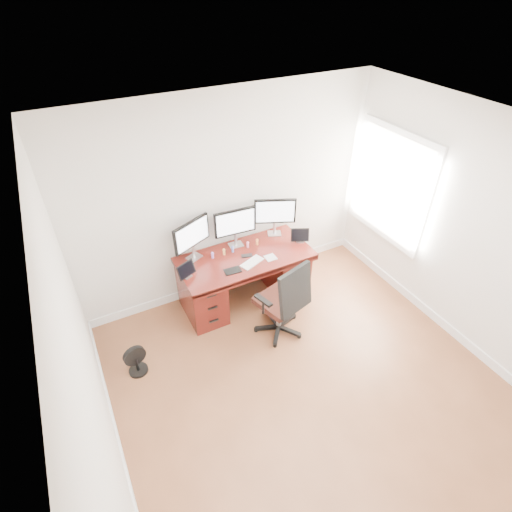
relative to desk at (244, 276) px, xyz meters
name	(u,v)px	position (x,y,z in m)	size (l,w,h in m)	color
ground	(321,403)	(0.00, -1.83, -0.40)	(4.50, 4.50, 0.00)	brown
back_wall	(228,199)	(0.00, 0.42, 0.95)	(4.00, 0.10, 2.70)	white
right_wall	(484,243)	(2.00, -1.72, 0.95)	(0.10, 4.50, 2.70)	white
desk	(244,276)	(0.00, 0.00, 0.00)	(1.70, 0.80, 0.75)	#4F140F
office_chair	(282,311)	(0.14, -0.76, -0.05)	(0.71, 0.71, 1.08)	black
floor_fan	(136,361)	(-1.61, -0.53, -0.22)	(0.26, 0.22, 0.37)	black
monitor_left	(192,235)	(-0.58, 0.24, 0.68)	(0.52, 0.26, 0.53)	silver
monitor_center	(235,223)	(0.00, 0.24, 0.68)	(0.55, 0.15, 0.53)	silver
monitor_right	(275,213)	(0.58, 0.24, 0.68)	(0.52, 0.26, 0.53)	silver
tablet_left	(187,271)	(-0.79, -0.08, 0.43)	(0.25, 0.15, 0.19)	silver
tablet_right	(300,236)	(0.79, -0.08, 0.43)	(0.25, 0.17, 0.19)	silver
keyboard	(252,262)	(0.01, -0.20, 0.36)	(0.31, 0.13, 0.01)	white
trackpad	(271,258)	(0.27, -0.22, 0.35)	(0.13, 0.13, 0.01)	silver
drawing_tablet	(233,271)	(-0.27, -0.23, 0.35)	(0.20, 0.13, 0.01)	black
phone	(247,256)	(0.02, -0.04, 0.35)	(0.14, 0.07, 0.01)	black
figurine_purple	(213,255)	(-0.38, 0.12, 0.40)	(0.04, 0.04, 0.09)	#A670D2
figurine_yellow	(224,251)	(-0.22, 0.12, 0.40)	(0.04, 0.04, 0.09)	tan
figurine_blue	(233,249)	(-0.10, 0.12, 0.40)	(0.04, 0.04, 0.09)	#637ADB
figurine_pink	(248,244)	(0.11, 0.12, 0.40)	(0.04, 0.04, 0.09)	pink
figurine_orange	(257,241)	(0.25, 0.12, 0.40)	(0.04, 0.04, 0.09)	orange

